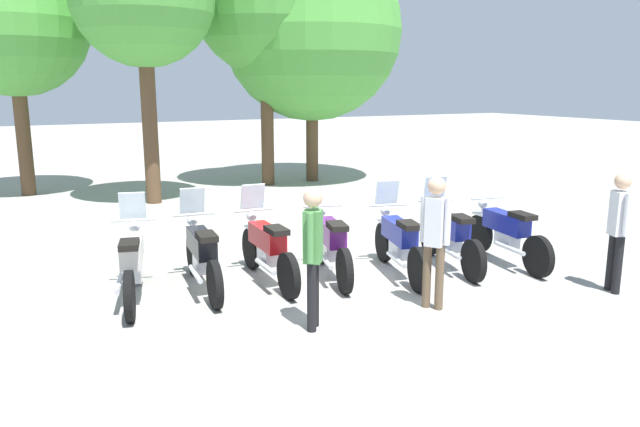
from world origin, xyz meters
name	(u,v)px	position (x,y,z in m)	size (l,w,h in m)	color
ground_plane	(335,278)	(0.00, 0.00, 0.00)	(80.00, 80.00, 0.00)	#9E9B93
motorcycle_0	(132,262)	(-2.84, 0.47, 0.52)	(0.79, 2.15, 1.37)	black
motorcycle_1	(202,254)	(-1.90, 0.44, 0.52)	(0.62, 2.19, 1.37)	black
motorcycle_2	(267,247)	(-0.95, 0.34, 0.52)	(0.62, 2.19, 1.37)	black
motorcycle_3	(331,244)	(0.00, 0.15, 0.50)	(0.81, 2.14, 0.99)	black
motorcycle_4	(399,241)	(0.96, -0.25, 0.52)	(0.81, 2.14, 1.37)	black
motorcycle_5	(449,235)	(1.90, -0.27, 0.52)	(0.79, 2.15, 1.37)	black
motorcycle_6	(506,233)	(2.85, -0.53, 0.50)	(0.68, 2.18, 0.99)	black
person_0	(435,232)	(0.53, -1.65, 1.01)	(0.31, 0.38, 1.72)	brown
person_1	(313,248)	(-1.14, -1.55, 0.99)	(0.31, 0.36, 1.69)	black
person_2	(619,223)	(3.17, -2.29, 0.98)	(0.28, 0.40, 1.68)	black
tree_0	(12,20)	(-3.78, 9.87, 4.39)	(3.78, 3.78, 6.31)	brown
tree_2	(265,2)	(2.46, 8.57, 5.04)	(3.98, 3.98, 7.05)	brown
tree_3	(312,31)	(3.92, 8.64, 4.35)	(5.16, 5.16, 6.94)	brown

